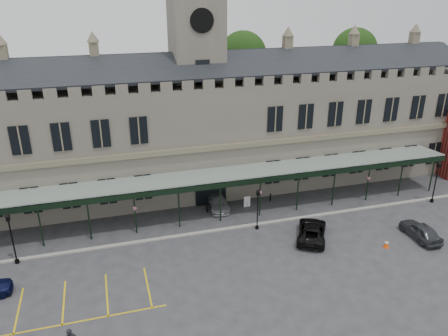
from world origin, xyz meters
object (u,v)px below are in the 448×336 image
object	(u,v)px
traffic_cone	(387,244)
car_taxi	(218,201)
lamp_post_left	(11,234)
sign_board	(247,202)
lamp_post_right	(436,178)
lamp_post_mid	(258,206)
car_right_a	(421,231)
clock_tower	(197,69)
station_building	(199,131)
car_van	(312,231)

from	to	relation	value
traffic_cone	car_taxi	world-z (taller)	car_taxi
lamp_post_left	car_taxi	size ratio (longest dim) A/B	1.02
traffic_cone	car_taxi	size ratio (longest dim) A/B	0.16
sign_board	lamp_post_right	bearing A→B (deg)	-11.46
lamp_post_mid	car_right_a	xyz separation A→B (m)	(13.47, -5.61, -1.68)
clock_tower	lamp_post_left	world-z (taller)	clock_tower
lamp_post_mid	car_taxi	world-z (taller)	lamp_post_mid
traffic_cone	lamp_post_mid	bearing A→B (deg)	147.75
clock_tower	lamp_post_right	distance (m)	27.08
station_building	lamp_post_right	world-z (taller)	station_building
lamp_post_left	traffic_cone	distance (m)	31.17
lamp_post_mid	car_right_a	world-z (taller)	lamp_post_mid
station_building	lamp_post_left	world-z (taller)	station_building
station_building	car_taxi	distance (m)	8.30
lamp_post_left	car_van	world-z (taller)	lamp_post_left
car_van	station_building	bearing A→B (deg)	-34.22
clock_tower	station_building	bearing A→B (deg)	-90.00
station_building	car_van	xyz separation A→B (m)	(7.00, -13.99, -5.75)
clock_tower	lamp_post_right	xyz separation A→B (m)	(22.41, -11.13, -10.35)
sign_board	car_van	world-z (taller)	car_van
traffic_cone	lamp_post_left	bearing A→B (deg)	168.09
station_building	lamp_post_right	size ratio (longest dim) A/B	12.88
car_taxi	car_van	world-z (taller)	car_van
sign_board	car_right_a	bearing A→B (deg)	-36.36
car_right_a	station_building	bearing A→B (deg)	-45.00
lamp_post_left	car_right_a	xyz separation A→B (m)	(34.22, -5.93, -2.00)
car_taxi	lamp_post_right	bearing A→B (deg)	-8.96
station_building	car_right_a	bearing A→B (deg)	-45.66
station_building	lamp_post_mid	size ratio (longest dim) A/B	14.65
lamp_post_mid	car_van	world-z (taller)	lamp_post_mid
clock_tower	car_taxi	bearing A→B (deg)	-85.34
sign_board	car_van	xyz separation A→B (m)	(3.59, -7.38, 0.16)
station_building	clock_tower	bearing A→B (deg)	90.00
station_building	lamp_post_mid	xyz separation A→B (m)	(2.86, -11.10, -4.04)
clock_tower	car_taxi	distance (m)	13.83
lamp_post_mid	car_taxi	bearing A→B (deg)	114.55
sign_board	car_taxi	xyz separation A→B (m)	(-2.93, 0.71, 0.09)
clock_tower	car_taxi	world-z (taller)	clock_tower
lamp_post_mid	lamp_post_right	bearing A→B (deg)	0.17
clock_tower	lamp_post_mid	xyz separation A→B (m)	(2.86, -11.19, -10.68)
traffic_cone	car_van	xyz separation A→B (m)	(-5.53, 3.21, 0.36)
sign_board	car_right_a	world-z (taller)	car_right_a
car_taxi	lamp_post_left	bearing A→B (deg)	-160.91
lamp_post_left	sign_board	xyz separation A→B (m)	(21.30, 4.17, -2.18)
lamp_post_right	car_right_a	xyz separation A→B (m)	(-6.08, -5.67, -2.02)
clock_tower	car_van	size ratio (longest dim) A/B	4.78
lamp_post_mid	traffic_cone	world-z (taller)	lamp_post_mid
lamp_post_right	traffic_cone	world-z (taller)	lamp_post_right
lamp_post_mid	station_building	bearing A→B (deg)	104.45
lamp_post_mid	traffic_cone	distance (m)	11.62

